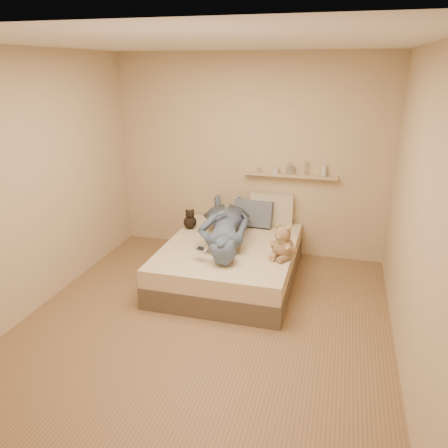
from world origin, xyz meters
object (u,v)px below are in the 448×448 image
(pillow_grey, at_px, (253,213))
(person, at_px, (225,224))
(wall_shelf, at_px, (290,175))
(pillow_cream, at_px, (271,209))
(game_console, at_px, (201,249))
(teddy_bear, at_px, (282,244))
(dark_plush, at_px, (190,220))
(bed, at_px, (230,262))

(pillow_grey, xyz_separation_m, person, (-0.23, -0.56, 0.03))
(person, xyz_separation_m, wall_shelf, (0.65, 0.78, 0.45))
(pillow_cream, bearing_deg, game_console, -110.79)
(teddy_bear, xyz_separation_m, dark_plush, (-1.27, 0.60, -0.05))
(dark_plush, xyz_separation_m, person, (0.53, -0.25, 0.09))
(pillow_cream, relative_size, pillow_grey, 1.10)
(game_console, height_order, pillow_grey, pillow_grey)
(game_console, distance_m, pillow_cream, 1.46)
(game_console, distance_m, person, 0.67)
(teddy_bear, bearing_deg, dark_plush, 154.79)
(game_console, relative_size, pillow_cream, 0.31)
(teddy_bear, bearing_deg, pillow_grey, 119.31)
(dark_plush, height_order, wall_shelf, wall_shelf)
(teddy_bear, bearing_deg, wall_shelf, 94.51)
(bed, height_order, teddy_bear, teddy_bear)
(person, bearing_deg, dark_plush, -37.74)
(game_console, xyz_separation_m, dark_plush, (-0.45, 0.91, -0.03))
(game_console, relative_size, person, 0.10)
(pillow_cream, xyz_separation_m, person, (-0.44, -0.70, -0.00))
(teddy_bear, bearing_deg, person, 154.69)
(game_console, height_order, person, person)
(bed, height_order, game_console, game_console)
(pillow_cream, distance_m, person, 0.83)
(person, bearing_deg, teddy_bear, 142.04)
(bed, distance_m, wall_shelf, 1.38)
(bed, xyz_separation_m, game_console, (-0.18, -0.54, 0.36))
(teddy_bear, distance_m, wall_shelf, 1.24)
(game_console, height_order, dark_plush, dark_plush)
(dark_plush, bearing_deg, teddy_bear, -25.21)
(pillow_grey, height_order, person, person)
(pillow_cream, bearing_deg, wall_shelf, 20.26)
(dark_plush, distance_m, pillow_grey, 0.82)
(game_console, bearing_deg, pillow_grey, 75.82)
(pillow_grey, distance_m, wall_shelf, 0.68)
(pillow_cream, bearing_deg, dark_plush, -154.86)
(teddy_bear, relative_size, person, 0.23)
(bed, distance_m, teddy_bear, 0.78)
(dark_plush, bearing_deg, pillow_cream, 25.14)
(bed, distance_m, pillow_cream, 0.99)
(pillow_grey, bearing_deg, wall_shelf, 27.37)
(dark_plush, bearing_deg, person, -25.09)
(bed, height_order, dark_plush, dark_plush)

